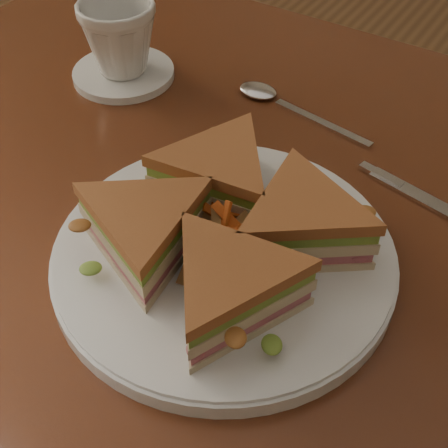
% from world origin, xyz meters
% --- Properties ---
extents(table, '(1.20, 0.80, 0.75)m').
position_xyz_m(table, '(0.00, 0.00, 0.65)').
color(table, '#3B1A0D').
rests_on(table, ground).
extents(plate, '(0.31, 0.31, 0.02)m').
position_xyz_m(plate, '(-0.05, -0.07, 0.76)').
color(plate, silver).
rests_on(plate, table).
extents(sandwich_wedges, '(0.30, 0.30, 0.06)m').
position_xyz_m(sandwich_wedges, '(-0.05, -0.07, 0.80)').
color(sandwich_wedges, beige).
rests_on(sandwich_wedges, plate).
extents(crisps_mound, '(0.09, 0.09, 0.05)m').
position_xyz_m(crisps_mound, '(-0.05, -0.07, 0.79)').
color(crisps_mound, '#C24E18').
rests_on(crisps_mound, plate).
extents(spoon, '(0.18, 0.05, 0.01)m').
position_xyz_m(spoon, '(-0.14, 0.18, 0.75)').
color(spoon, silver).
rests_on(spoon, table).
extents(knife, '(0.21, 0.06, 0.00)m').
position_xyz_m(knife, '(0.10, 0.10, 0.75)').
color(knife, silver).
rests_on(knife, table).
extents(saucer, '(0.13, 0.13, 0.01)m').
position_xyz_m(saucer, '(-0.32, 0.13, 0.76)').
color(saucer, silver).
rests_on(saucer, table).
extents(coffee_cup, '(0.11, 0.11, 0.09)m').
position_xyz_m(coffee_cup, '(-0.32, 0.13, 0.80)').
color(coffee_cup, silver).
rests_on(coffee_cup, saucer).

